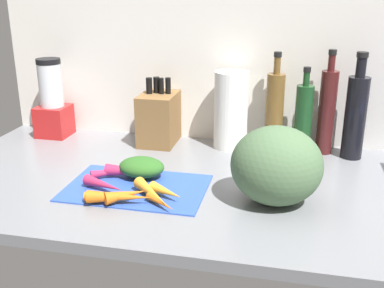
{
  "coord_description": "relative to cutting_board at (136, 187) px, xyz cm",
  "views": [
    {
      "loc": [
        18.95,
        -121.24,
        54.24
      ],
      "look_at": [
        -5.97,
        -8.29,
        13.62
      ],
      "focal_mm": 43.5,
      "sensor_mm": 36.0,
      "label": 1
    }
  ],
  "objects": [
    {
      "name": "carrot_9",
      "position": [
        -3.47,
        -9.78,
        1.55
      ],
      "size": [
        13.73,
        5.7,
        2.31
      ],
      "primitive_type": "cone",
      "rotation": [
        0.0,
        1.57,
        0.26
      ],
      "color": "orange",
      "rests_on": "cutting_board"
    },
    {
      "name": "carrot_5",
      "position": [
        -0.61,
        -11.0,
        2.09
      ],
      "size": [
        17.02,
        6.29,
        3.38
      ],
      "primitive_type": "cone",
      "rotation": [
        0.0,
        1.57,
        0.18
      ],
      "color": "orange",
      "rests_on": "cutting_board"
    },
    {
      "name": "carrot_8",
      "position": [
        6.54,
        -6.78,
        2.03
      ],
      "size": [
        13.05,
        13.48,
        3.27
      ],
      "primitive_type": "cone",
      "rotation": [
        0.0,
        1.57,
        -0.81
      ],
      "color": "orange",
      "rests_on": "cutting_board"
    },
    {
      "name": "carrot_6",
      "position": [
        10.06,
        -10.49,
        1.47
      ],
      "size": [
        9.36,
        8.06,
        2.14
      ],
      "primitive_type": "cone",
      "rotation": [
        0.0,
        1.57,
        -0.67
      ],
      "color": "orange",
      "rests_on": "cutting_board"
    },
    {
      "name": "carrot_2",
      "position": [
        -9.17,
        4.99,
        1.62
      ],
      "size": [
        11.44,
        8.55,
        2.44
      ],
      "primitive_type": "cone",
      "rotation": [
        0.0,
        1.57,
        0.57
      ],
      "color": "#B2264C",
      "rests_on": "cutting_board"
    },
    {
      "name": "wall_back",
      "position": [
        21.34,
        48.51,
        29.6
      ],
      "size": [
        170.0,
        3.0,
        60.0
      ],
      "primitive_type": "cube",
      "color": "silver",
      "rests_on": "ground_plane"
    },
    {
      "name": "knife_block",
      "position": [
        -4.6,
        38.5,
        8.72
      ],
      "size": [
        12.05,
        16.58,
        23.19
      ],
      "color": "brown",
      "rests_on": "ground_plane"
    },
    {
      "name": "cutting_board",
      "position": [
        0.0,
        0.0,
        0.0
      ],
      "size": [
        38.47,
        25.57,
        0.8
      ],
      "primitive_type": "cube",
      "color": "#2D51B7",
      "rests_on": "ground_plane"
    },
    {
      "name": "carrot_greens_pile",
      "position": [
        -0.64,
        6.84,
        3.2
      ],
      "size": [
        13.25,
        10.19,
        5.61
      ],
      "primitive_type": "ellipsoid",
      "color": "#2D6023",
      "rests_on": "cutting_board"
    },
    {
      "name": "carrot_1",
      "position": [
        -2.51,
        5.63,
        2.18
      ],
      "size": [
        17.01,
        4.64,
        3.57
      ],
      "primitive_type": "cone",
      "rotation": [
        0.0,
        1.57,
        0.06
      ],
      "color": "#B2264C",
      "rests_on": "cutting_board"
    },
    {
      "name": "carrot_3",
      "position": [
        9.97,
        -5.09,
        1.92
      ],
      "size": [
        10.49,
        7.53,
        3.04
      ],
      "primitive_type": "cone",
      "rotation": [
        0.0,
        1.57,
        -0.49
      ],
      "color": "orange",
      "rests_on": "cutting_board"
    },
    {
      "name": "paper_towel_roll",
      "position": [
        20.49,
        39.51,
        12.72
      ],
      "size": [
        11.36,
        11.36,
        26.24
      ],
      "primitive_type": "cylinder",
      "color": "white",
      "rests_on": "ground_plane"
    },
    {
      "name": "winter_squash",
      "position": [
        37.68,
        -0.34,
        9.81
      ],
      "size": [
        23.32,
        21.0,
        20.42
      ],
      "primitive_type": "ellipsoid",
      "color": "#4C6B47",
      "rests_on": "ground_plane"
    },
    {
      "name": "bottle_2",
      "position": [
        51.7,
        40.84,
        14.02
      ],
      "size": [
        5.49,
        5.49,
        34.13
      ],
      "color": "#471919",
      "rests_on": "ground_plane"
    },
    {
      "name": "ground_plane",
      "position": [
        21.34,
        10.01,
        -1.9
      ],
      "size": [
        170.0,
        80.0,
        3.0
      ],
      "primitive_type": "cube",
      "color": "slate"
    },
    {
      "name": "blender_appliance",
      "position": [
        -44.74,
        38.27,
        11.83
      ],
      "size": [
        11.18,
        11.18,
        28.45
      ],
      "color": "red",
      "rests_on": "ground_plane"
    },
    {
      "name": "carrot_4",
      "position": [
        0.42,
        7.97,
        1.41
      ],
      "size": [
        11.04,
        6.26,
        2.03
      ],
      "primitive_type": "cone",
      "rotation": [
        0.0,
        1.57,
        -0.41
      ],
      "color": "#B2264C",
      "rests_on": "cutting_board"
    },
    {
      "name": "bottle_1",
      "position": [
        44.35,
        38.63,
        11.52
      ],
      "size": [
        5.68,
        5.68,
        28.78
      ],
      "color": "#19421E",
      "rests_on": "ground_plane"
    },
    {
      "name": "carrot_0",
      "position": [
        0.41,
        -9.34,
        2.09
      ],
      "size": [
        10.66,
        9.4,
        3.38
      ],
      "primitive_type": "cone",
      "rotation": [
        0.0,
        1.57,
        0.67
      ],
      "color": "orange",
      "rests_on": "cutting_board"
    },
    {
      "name": "bottle_3",
      "position": [
        60.29,
        38.17,
        13.82
      ],
      "size": [
        6.74,
        6.74,
        34.0
      ],
      "color": "black",
      "rests_on": "ground_plane"
    },
    {
      "name": "bottle_0",
      "position": [
        34.88,
        41.35,
        13.09
      ],
      "size": [
        6.04,
        6.04,
        32.81
      ],
      "color": "brown",
      "rests_on": "ground_plane"
    },
    {
      "name": "carrot_7",
      "position": [
        -7.63,
        -4.51,
        1.93
      ],
      "size": [
        13.18,
        7.44,
        3.05
      ],
      "primitive_type": "cone",
      "rotation": [
        0.0,
        1.57,
        -0.36
      ],
      "color": "#B2264C",
      "rests_on": "cutting_board"
    }
  ]
}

